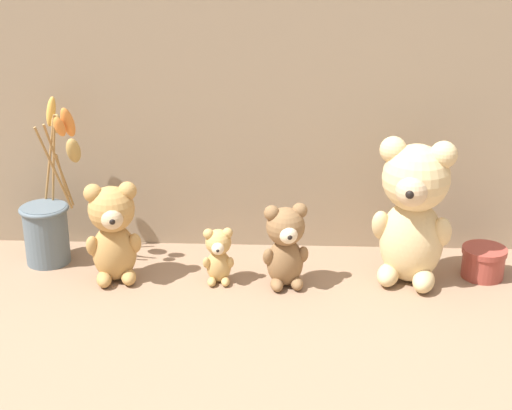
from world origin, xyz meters
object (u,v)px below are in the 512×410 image
at_px(teddy_bear_large, 413,210).
at_px(teddy_bear_small, 286,244).
at_px(teddy_bear_tiny, 218,255).
at_px(decorative_tin_tall, 483,262).
at_px(teddy_bear_medium, 113,231).
at_px(flower_vase, 48,221).

bearing_deg(teddy_bear_large, teddy_bear_small, -173.09).
height_order(teddy_bear_tiny, decorative_tin_tall, teddy_bear_tiny).
height_order(teddy_bear_medium, flower_vase, flower_vase).
relative_size(teddy_bear_small, teddy_bear_tiny, 1.47).
relative_size(teddy_bear_tiny, flower_vase, 0.33).
xyz_separation_m(teddy_bear_large, teddy_bear_medium, (-0.52, -0.02, -0.04)).
bearing_deg(teddy_bear_large, decorative_tin_tall, 9.63).
xyz_separation_m(teddy_bear_medium, teddy_bear_tiny, (0.18, -0.00, -0.04)).
bearing_deg(teddy_bear_medium, teddy_bear_small, -1.65).
xyz_separation_m(teddy_bear_large, teddy_bear_tiny, (-0.34, -0.02, -0.08)).
bearing_deg(teddy_bear_medium, flower_vase, 153.08).
height_order(teddy_bear_tiny, flower_vase, flower_vase).
height_order(teddy_bear_small, flower_vase, flower_vase).
distance_m(teddy_bear_small, decorative_tin_tall, 0.36).
distance_m(teddy_bear_large, teddy_bear_medium, 0.52).
bearing_deg(teddy_bear_small, decorative_tin_tall, 7.95).
distance_m(flower_vase, decorative_tin_tall, 0.80).
relative_size(teddy_bear_large, decorative_tin_tall, 3.30).
height_order(teddy_bear_large, teddy_bear_medium, teddy_bear_large).
bearing_deg(teddy_bear_medium, teddy_bear_tiny, -1.11).
xyz_separation_m(teddy_bear_medium, decorative_tin_tall, (0.66, 0.04, -0.07)).
bearing_deg(teddy_bear_small, teddy_bear_tiny, 177.50).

